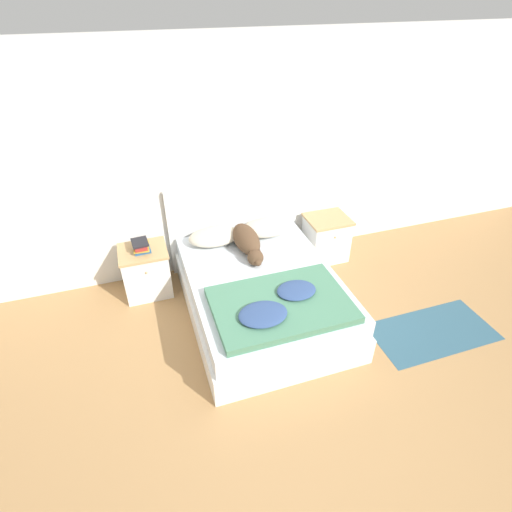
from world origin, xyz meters
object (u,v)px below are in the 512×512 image
Objects in this scene: dog at (247,241)px; pillow_right at (266,227)px; nightstand_left at (146,271)px; nightstand_right at (326,238)px; bed at (262,294)px; pillow_left at (215,236)px; book_stack at (141,246)px.

pillow_right is at bearing 39.49° from dog.
nightstand_left is 2.18m from nightstand_right.
pillow_right is (-0.79, -0.00, 0.30)m from nightstand_right.
pillow_right is (1.39, -0.00, 0.30)m from nightstand_left.
dog reaches higher than bed.
pillow_right reaches higher than nightstand_left.
pillow_left is 0.79m from book_stack.
nightstand_left is 0.96× the size of pillow_right.
nightstand_right is 0.96× the size of pillow_right.
nightstand_left is at bearing 179.96° from pillow_right.
book_stack is (-2.19, -0.00, 0.33)m from nightstand_right.
pillow_right is 0.40m from dog.
pillow_left is 2.54× the size of book_stack.
pillow_right is 1.40m from book_stack.
pillow_right is at bearing -0.04° from nightstand_left.
nightstand_right is 0.84m from pillow_right.
pillow_left is at bearing -179.96° from nightstand_right.
pillow_right is at bearing 0.00° from pillow_left.
book_stack reaches higher than nightstand_left.
nightstand_left is 0.33m from book_stack.
dog reaches higher than pillow_right.
pillow_right is at bearing 67.44° from bed.
bed is 3.48× the size of nightstand_left.
nightstand_left reaches higher than bed.
pillow_left reaches higher than bed.
pillow_left and pillow_right have the same top height.
dog is at bearing -40.20° from pillow_left.
nightstand_right is at bearing 0.00° from book_stack.
pillow_left is at bearing 180.00° from pillow_right.
nightstand_left is at bearing 146.11° from bed.
pillow_right is at bearing -179.93° from nightstand_right.
bed is 0.86m from pillow_left.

